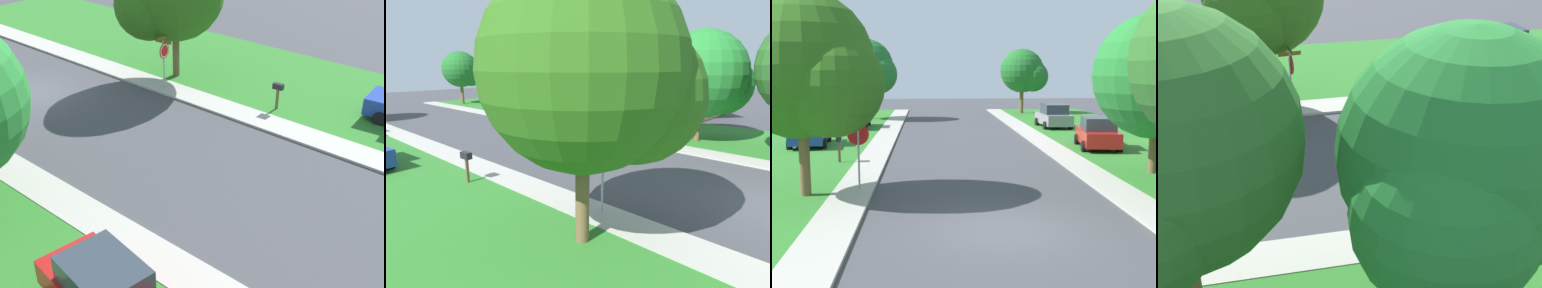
# 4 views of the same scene
# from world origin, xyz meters

# --- Properties ---
(ground_plane) EXTENTS (120.00, 120.00, 0.00)m
(ground_plane) POSITION_xyz_m (0.00, 0.00, 0.00)
(ground_plane) COLOR #424247
(sidewalk_west) EXTENTS (1.40, 56.00, 0.10)m
(sidewalk_west) POSITION_xyz_m (-4.70, 12.00, 0.05)
(sidewalk_west) COLOR #ADA89E
(sidewalk_west) RESTS_ON ground
(lawn_west) EXTENTS (8.00, 56.00, 0.08)m
(lawn_west) POSITION_xyz_m (-9.40, 12.00, 0.04)
(lawn_west) COLOR #2D7528
(lawn_west) RESTS_ON ground
(stop_sign_far_corner) EXTENTS (0.92, 0.92, 2.77)m
(stop_sign_far_corner) POSITION_xyz_m (-4.51, 4.86, 1.89)
(stop_sign_far_corner) COLOR #9E9EA3
(stop_sign_far_corner) RESTS_ON ground
(car_blue_far_down_street) EXTENTS (2.33, 4.44, 1.76)m
(car_blue_far_down_street) POSITION_xyz_m (-8.64, 15.90, 0.87)
(car_blue_far_down_street) COLOR #1E389E
(car_blue_far_down_street) RESTS_ON ground
(tree_sidewalk_near) EXTENTS (5.51, 5.13, 6.63)m
(tree_sidewalk_near) POSITION_xyz_m (7.48, 6.80, 3.90)
(tree_sidewalk_near) COLOR brown
(tree_sidewalk_near) RESTS_ON ground
(tree_across_right) EXTENTS (5.29, 4.92, 6.95)m
(tree_across_right) POSITION_xyz_m (-5.94, 3.91, 4.33)
(tree_across_right) COLOR brown
(tree_across_right) RESTS_ON ground
(mailbox) EXTENTS (0.27, 0.49, 1.31)m
(mailbox) POSITION_xyz_m (-6.11, 10.36, 1.01)
(mailbox) COLOR brown
(mailbox) RESTS_ON ground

